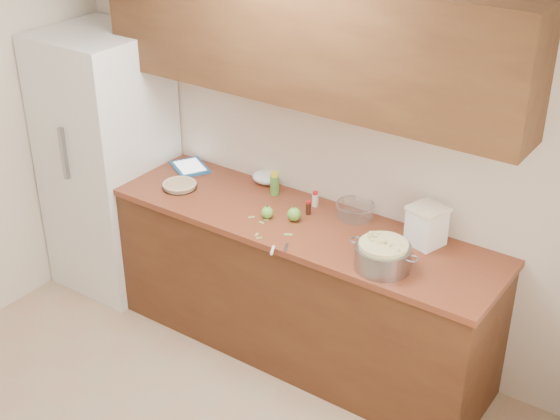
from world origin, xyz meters
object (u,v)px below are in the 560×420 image
Objects in this scene: colander at (383,256)px; tablet at (190,167)px; flour_canister at (427,225)px; pie at (180,185)px.

colander is 1.66m from tablet.
tablet is (-1.70, -0.00, -0.11)m from flour_canister.
flour_canister reaches higher than pie.
flour_canister is 1.71m from tablet.
pie is 1.59m from flour_canister.
tablet is at bearing 167.90° from colander.
flour_canister is at bearing 29.46° from tablet.
pie is 0.56× the size of colander.
colander is (1.49, -0.09, 0.05)m from pie.
colander is at bearing 17.24° from tablet.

